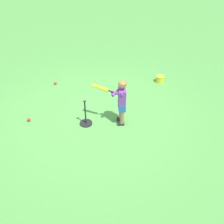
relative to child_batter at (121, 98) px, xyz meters
The scene contains 6 objects.
ground_plane 0.89m from the child_batter, 22.37° to the left, with size 40.00×40.00×0.00m, color #519942.
child_batter is the anchor object (origin of this frame).
play_ball_near_batter 2.43m from the child_batter, ahead, with size 0.07×0.07×0.07m, color red.
play_ball_midfield 2.16m from the child_batter, 44.01° to the left, with size 0.08×0.08×0.08m, color red.
batting_tee 0.94m from the child_batter, 49.60° to the left, with size 0.28×0.28×0.62m.
toy_bucket 2.14m from the child_batter, 78.01° to the right, with size 0.22×0.22×0.19m.
Camera 1 is at (-4.07, 3.55, 4.21)m, focal length 47.15 mm.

